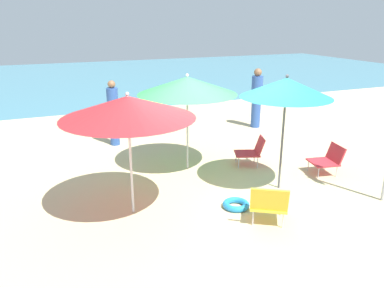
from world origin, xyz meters
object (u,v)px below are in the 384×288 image
at_px(umbrella_teal, 286,88).
at_px(person_b, 113,113).
at_px(beach_chair_a, 269,203).
at_px(beach_chair_c, 328,159).
at_px(beach_chair_b, 252,150).
at_px(person_a, 257,98).
at_px(umbrella_red, 128,107).
at_px(swim_ring, 236,205).
at_px(umbrella_green, 187,86).

height_order(umbrella_teal, person_b, umbrella_teal).
bearing_deg(person_b, umbrella_teal, 56.03).
height_order(beach_chair_a, beach_chair_c, beach_chair_a).
distance_m(umbrella_teal, beach_chair_a, 2.07).
xyz_separation_m(beach_chair_b, person_b, (-2.42, 2.52, 0.49)).
bearing_deg(person_a, umbrella_red, -130.14).
distance_m(beach_chair_a, person_a, 5.58).
height_order(umbrella_teal, person_a, umbrella_teal).
xyz_separation_m(umbrella_red, person_b, (0.45, 3.59, -0.93)).
distance_m(umbrella_teal, beach_chair_b, 1.96).
xyz_separation_m(beach_chair_b, swim_ring, (-1.25, -1.59, -0.28)).
height_order(beach_chair_c, person_b, person_b).
height_order(beach_chair_b, person_b, person_b).
xyz_separation_m(person_a, person_b, (-4.10, -0.07, -0.04)).
relative_size(umbrella_red, person_a, 1.22).
height_order(beach_chair_a, person_b, person_b).
distance_m(person_b, swim_ring, 4.34).
bearing_deg(umbrella_red, umbrella_teal, -2.67).
bearing_deg(swim_ring, umbrella_red, 162.36).
bearing_deg(beach_chair_c, umbrella_green, -17.92).
height_order(beach_chair_b, swim_ring, beach_chair_b).
xyz_separation_m(umbrella_green, beach_chair_c, (2.51, -1.36, -1.43)).
bearing_deg(beach_chair_c, beach_chair_a, 39.86).
bearing_deg(beach_chair_b, umbrella_green, 4.56).
height_order(umbrella_teal, swim_ring, umbrella_teal).
bearing_deg(beach_chair_b, person_a, -102.67).
xyz_separation_m(umbrella_green, person_a, (3.01, 2.21, -0.89)).
relative_size(umbrella_red, swim_ring, 4.57).
relative_size(umbrella_teal, umbrella_red, 1.02).
bearing_deg(umbrella_red, person_b, 82.89).
relative_size(beach_chair_b, beach_chair_c, 1.06).
xyz_separation_m(umbrella_teal, swim_ring, (-1.12, -0.39, -1.82)).
xyz_separation_m(beach_chair_c, person_b, (-3.60, 3.51, 0.51)).
relative_size(umbrella_red, person_b, 1.28).
bearing_deg(person_b, person_a, 115.37).
height_order(beach_chair_a, swim_ring, beach_chair_a).
relative_size(umbrella_green, beach_chair_a, 2.52).
xyz_separation_m(umbrella_green, beach_chair_b, (1.33, -0.38, -1.41)).
bearing_deg(person_a, beach_chair_a, -108.53).
bearing_deg(umbrella_green, umbrella_red, -136.76).
height_order(umbrella_green, person_b, umbrella_green).
bearing_deg(beach_chair_a, person_a, 2.87).
height_order(umbrella_green, swim_ring, umbrella_green).
bearing_deg(person_a, beach_chair_b, -111.89).
relative_size(beach_chair_b, swim_ring, 1.57).
bearing_deg(umbrella_teal, beach_chair_c, 9.12).
height_order(umbrella_red, beach_chair_a, umbrella_red).
height_order(umbrella_red, beach_chair_c, umbrella_red).
relative_size(umbrella_green, beach_chair_c, 3.00).
relative_size(beach_chair_c, swim_ring, 1.48).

